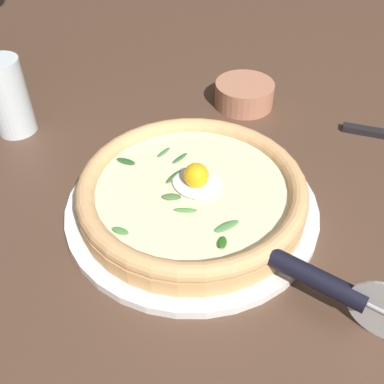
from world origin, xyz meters
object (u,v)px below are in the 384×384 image
at_px(pizza_cutter, 334,288).
at_px(pizza, 192,191).
at_px(side_bowl, 244,94).
at_px(drinking_glass, 10,101).

bearing_deg(pizza_cutter, pizza, 173.34).
xyz_separation_m(pizza, pizza_cutter, (0.21, -0.02, 0.01)).
relative_size(pizza, pizza_cutter, 1.74).
distance_m(side_bowl, drinking_glass, 0.38).
bearing_deg(pizza_cutter, drinking_glass, -178.46).
xyz_separation_m(pizza, drinking_glass, (-0.34, -0.04, 0.02)).
bearing_deg(pizza_cutter, side_bowl, 137.22).
bearing_deg(pizza, drinking_glass, -173.39).
bearing_deg(drinking_glass, side_bowl, 51.27).
bearing_deg(side_bowl, drinking_glass, -128.73).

